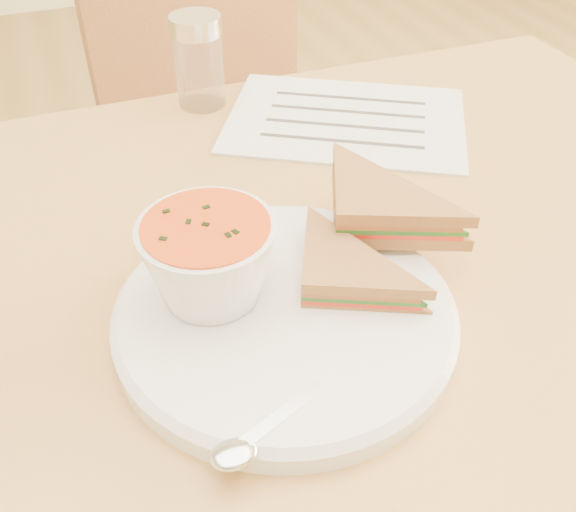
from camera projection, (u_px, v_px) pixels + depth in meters
name	position (u px, v px, depth m)	size (l,w,h in m)	color
dining_table	(302.00, 480.00, 0.81)	(1.00, 0.70, 0.75)	#985F2F
chair_far	(250.00, 153.00, 1.20)	(0.43, 0.43, 0.97)	brown
plate	(285.00, 316.00, 0.50)	(0.26, 0.26, 0.02)	white
soup_bowl	(209.00, 264.00, 0.48)	(0.10, 0.10, 0.07)	white
sandwich_half_a	(301.00, 299.00, 0.48)	(0.10, 0.10, 0.03)	#A37539
sandwich_half_b	(336.00, 232.00, 0.51)	(0.11, 0.11, 0.03)	#A37539
spoon	(287.00, 412.00, 0.41)	(0.15, 0.03, 0.01)	silver
paper_menu	(346.00, 120.00, 0.75)	(0.27, 0.20, 0.00)	white
condiment_shaker	(199.00, 62.00, 0.75)	(0.06, 0.06, 0.11)	silver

